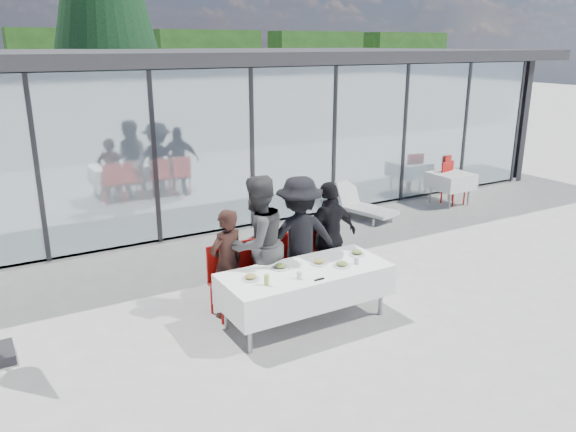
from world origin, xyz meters
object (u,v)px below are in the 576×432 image
at_px(spare_chair_b, 445,172).
at_px(spare_table_right, 451,181).
at_px(plate_b, 281,267).
at_px(plate_d, 357,253).
at_px(plate_extra, 342,264).
at_px(spare_chair_a, 451,181).
at_px(diner_chair_b, 256,271).
at_px(diner_chair_c, 297,262).
at_px(diner_c, 299,239).
at_px(diner_d, 329,237).
at_px(folded_eyeglasses, 319,279).
at_px(diner_b, 257,244).
at_px(plate_a, 251,277).
at_px(diner_chair_a, 226,277).
at_px(diner_a, 227,264).
at_px(plate_c, 319,262).
at_px(dining_table, 306,284).
at_px(diner_chair_d, 327,255).
at_px(juice_bottle, 267,280).
at_px(lounger, 361,205).

bearing_deg(spare_chair_b, spare_table_right, -128.08).
distance_m(plate_b, plate_d, 1.18).
bearing_deg(plate_extra, spare_chair_a, 31.86).
bearing_deg(diner_chair_b, diner_chair_c, 0.00).
bearing_deg(spare_table_right, diner_chair_b, -158.45).
relative_size(diner_c, plate_b, 7.58).
height_order(diner_d, folded_eyeglasses, diner_d).
bearing_deg(diner_c, diner_b, 15.95).
bearing_deg(folded_eyeglasses, plate_b, 112.42).
relative_size(diner_chair_b, spare_chair_b, 1.00).
relative_size(plate_a, plate_b, 1.00).
bearing_deg(diner_chair_a, plate_b, -45.11).
bearing_deg(diner_a, diner_c, 164.21).
distance_m(diner_chair_b, plate_c, 0.94).
xyz_separation_m(plate_b, spare_table_right, (6.22, 3.04, -0.22)).
bearing_deg(plate_c, spare_table_right, 29.01).
bearing_deg(diner_c, dining_table, 81.17).
bearing_deg(plate_d, spare_table_right, 31.89).
distance_m(plate_extra, spare_chair_a, 6.54).
bearing_deg(diner_chair_c, spare_chair_b, 27.83).
bearing_deg(diner_chair_c, spare_chair_a, 24.11).
distance_m(diner_chair_a, plate_a, 0.72).
relative_size(diner_chair_a, plate_a, 4.05).
bearing_deg(diner_chair_d, plate_d, -84.06).
bearing_deg(juice_bottle, diner_chair_d, 31.59).
bearing_deg(spare_chair_a, folded_eyeglasses, -148.75).
bearing_deg(spare_chair_b, plate_b, -150.60).
distance_m(plate_extra, lounger, 4.82).
bearing_deg(spare_table_right, spare_chair_a, 42.18).
xyz_separation_m(dining_table, plate_d, (0.91, 0.10, 0.24)).
relative_size(diner_b, plate_extra, 7.96).
bearing_deg(spare_chair_b, dining_table, -148.36).
relative_size(diner_chair_a, lounger, 0.68).
height_order(plate_a, plate_extra, same).
bearing_deg(spare_table_right, plate_c, -150.99).
height_order(plate_extra, spare_table_right, plate_extra).
relative_size(diner_chair_a, spare_chair_b, 1.00).
relative_size(diner_chair_d, lounger, 0.68).
xyz_separation_m(dining_table, lounger, (3.59, 3.50, -0.28)).
xyz_separation_m(plate_a, spare_chair_b, (7.37, 3.99, -0.24)).
bearing_deg(diner_a, plate_d, 145.39).
distance_m(dining_table, diner_chair_a, 1.11).
distance_m(diner_chair_c, juice_bottle, 1.39).
xyz_separation_m(plate_d, juice_bottle, (-1.59, -0.28, 0.04)).
xyz_separation_m(juice_bottle, lounger, (4.26, 3.69, -0.56)).
distance_m(diner_chair_b, juice_bottle, 1.03).
distance_m(plate_d, folded_eyeglasses, 1.05).
xyz_separation_m(dining_table, folded_eyeglasses, (-0.03, -0.37, 0.22)).
bearing_deg(diner_b, plate_d, 139.23).
bearing_deg(plate_a, dining_table, -5.40).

